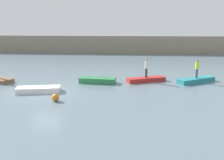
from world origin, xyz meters
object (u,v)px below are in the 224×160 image
object	(u,v)px
rowboat_teal	(196,80)
person_hiviz_shirt	(197,68)
rowboat_white	(39,90)
rowboat_red	(146,79)
rowboat_green	(97,80)
person_white_shirt	(146,67)
mooring_buoy	(55,97)

from	to	relation	value
rowboat_teal	person_hiviz_shirt	distance (m)	1.14
rowboat_white	rowboat_teal	world-z (taller)	rowboat_white
rowboat_red	person_hiviz_shirt	world-z (taller)	person_hiviz_shirt
rowboat_green	person_hiviz_shirt	xyz separation A→B (m)	(9.20, 0.91, 1.12)
person_white_shirt	mooring_buoy	size ratio (longest dim) A/B	3.37
person_hiviz_shirt	rowboat_teal	bearing A→B (deg)	0.00
rowboat_green	person_hiviz_shirt	size ratio (longest dim) A/B	1.98
rowboat_green	person_white_shirt	xyz separation A→B (m)	(4.54, 0.86, 1.14)
rowboat_green	rowboat_teal	xyz separation A→B (m)	(9.20, 0.91, -0.03)
rowboat_white	rowboat_green	xyz separation A→B (m)	(4.31, 3.53, 0.02)
person_hiviz_shirt	person_white_shirt	size ratio (longest dim) A/B	0.95
person_hiviz_shirt	person_white_shirt	xyz separation A→B (m)	(-4.67, -0.06, 0.03)
rowboat_teal	person_white_shirt	distance (m)	4.81
rowboat_green	mooring_buoy	world-z (taller)	mooring_buoy
rowboat_teal	person_hiviz_shirt	world-z (taller)	person_hiviz_shirt
rowboat_red	person_white_shirt	size ratio (longest dim) A/B	2.09
person_hiviz_shirt	rowboat_red	bearing A→B (deg)	-179.31
mooring_buoy	person_white_shirt	bearing A→B (deg)	43.96
person_white_shirt	rowboat_red	bearing A→B (deg)	-90.00
person_white_shirt	rowboat_white	bearing A→B (deg)	-153.66
rowboat_white	person_hiviz_shirt	distance (m)	14.27
rowboat_white	rowboat_red	xyz separation A→B (m)	(8.85, 4.38, -0.02)
rowboat_white	rowboat_teal	bearing A→B (deg)	6.89
person_hiviz_shirt	mooring_buoy	world-z (taller)	person_hiviz_shirt
person_white_shirt	person_hiviz_shirt	bearing A→B (deg)	0.69
rowboat_white	rowboat_teal	xyz separation A→B (m)	(13.52, 4.44, -0.01)
rowboat_teal	mooring_buoy	bearing A→B (deg)	178.38
rowboat_white	person_hiviz_shirt	size ratio (longest dim) A/B	2.04
person_white_shirt	mooring_buoy	distance (m)	9.51
mooring_buoy	person_hiviz_shirt	bearing A→B (deg)	29.98
person_hiviz_shirt	mooring_buoy	bearing A→B (deg)	-150.02
rowboat_white	rowboat_teal	size ratio (longest dim) A/B	0.88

